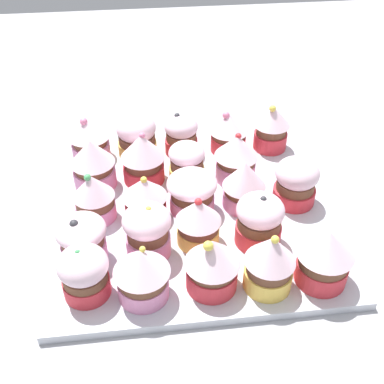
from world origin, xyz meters
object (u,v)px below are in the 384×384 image
(cupcake_13, at_px, (94,197))
(cupcake_19, at_px, (270,262))
(cupcake_2, at_px, (181,134))
(cupcake_8, at_px, (93,163))
(cupcake_15, at_px, (197,221))
(cupcake_18, at_px, (325,256))
(cupcake_21, at_px, (142,273))
(cupcake_6, at_px, (187,163))
(cupcake_4, at_px, (89,138))
(cupcake_11, at_px, (188,191))
(baking_tray, at_px, (192,212))
(cupcake_10, at_px, (245,186))
(cupcake_7, at_px, (143,157))
(cupcake_17, at_px, (82,238))
(cupcake_1, at_px, (229,131))
(cupcake_14, at_px, (259,220))
(cupcake_20, at_px, (212,263))
(cupcake_16, at_px, (147,230))
(cupcake_9, at_px, (296,181))
(cupcake_12, at_px, (145,197))
(cupcake_0, at_px, (272,127))
(cupcake_3, at_px, (137,135))
(cupcake_5, at_px, (236,157))

(cupcake_13, height_order, cupcake_19, cupcake_19)
(cupcake_2, bearing_deg, cupcake_8, 27.73)
(cupcake_13, bearing_deg, cupcake_15, 153.71)
(cupcake_18, bearing_deg, cupcake_19, 1.09)
(cupcake_18, xyz_separation_m, cupcake_21, (0.21, -0.00, -0.00))
(cupcake_2, xyz_separation_m, cupcake_6, (-0.00, 0.08, 0.00))
(cupcake_21, bearing_deg, cupcake_19, 178.69)
(cupcake_4, distance_m, cupcake_11, 0.20)
(baking_tray, height_order, cupcake_10, cupcake_10)
(cupcake_7, bearing_deg, cupcake_13, 48.51)
(cupcake_13, height_order, cupcake_21, same)
(cupcake_8, xyz_separation_m, cupcake_17, (0.01, 0.15, -0.01))
(cupcake_1, bearing_deg, cupcake_14, 90.00)
(cupcake_1, xyz_separation_m, cupcake_18, (-0.06, 0.29, 0.01))
(cupcake_7, relative_size, cupcake_20, 1.05)
(cupcake_16, distance_m, cupcake_20, 0.09)
(cupcake_17, distance_m, cupcake_18, 0.29)
(cupcake_13, bearing_deg, cupcake_11, -178.78)
(cupcake_15, bearing_deg, cupcake_9, -156.51)
(cupcake_12, bearing_deg, cupcake_15, 137.04)
(cupcake_4, relative_size, cupcake_20, 0.92)
(cupcake_4, xyz_separation_m, cupcake_20, (-0.15, 0.29, 0.00))
(cupcake_0, relative_size, cupcake_21, 1.09)
(cupcake_3, height_order, cupcake_13, cupcake_13)
(cupcake_18, bearing_deg, cupcake_6, -57.10)
(cupcake_12, bearing_deg, cupcake_6, -132.03)
(baking_tray, distance_m, cupcake_0, 0.21)
(cupcake_4, height_order, cupcake_10, same)
(cupcake_0, distance_m, cupcake_15, 0.25)
(cupcake_1, xyz_separation_m, cupcake_5, (0.00, 0.08, 0.00))
(cupcake_18, bearing_deg, cupcake_11, -46.47)
(cupcake_17, bearing_deg, cupcake_0, -143.36)
(cupcake_8, xyz_separation_m, cupcake_14, (-0.21, 0.15, -0.00))
(cupcake_2, relative_size, cupcake_19, 0.86)
(cupcake_6, distance_m, cupcake_19, 0.22)
(cupcake_5, distance_m, cupcake_13, 0.21)
(cupcake_0, relative_size, cupcake_7, 0.98)
(cupcake_5, bearing_deg, cupcake_17, 32.68)
(cupcake_17, bearing_deg, cupcake_4, -89.79)
(cupcake_11, bearing_deg, cupcake_18, 133.53)
(cupcake_4, relative_size, cupcake_14, 0.95)
(cupcake_2, bearing_deg, cupcake_1, 178.06)
(cupcake_19, distance_m, cupcake_20, 0.06)
(cupcake_0, height_order, cupcake_7, cupcake_7)
(cupcake_4, height_order, cupcake_16, cupcake_16)
(cupcake_6, relative_size, cupcake_8, 0.86)
(cupcake_7, height_order, cupcake_14, cupcake_7)
(baking_tray, xyz_separation_m, cupcake_11, (0.00, -0.00, 0.04))
(cupcake_11, xyz_separation_m, cupcake_15, (-0.00, 0.07, 0.00))
(cupcake_17, bearing_deg, cupcake_20, 156.92)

